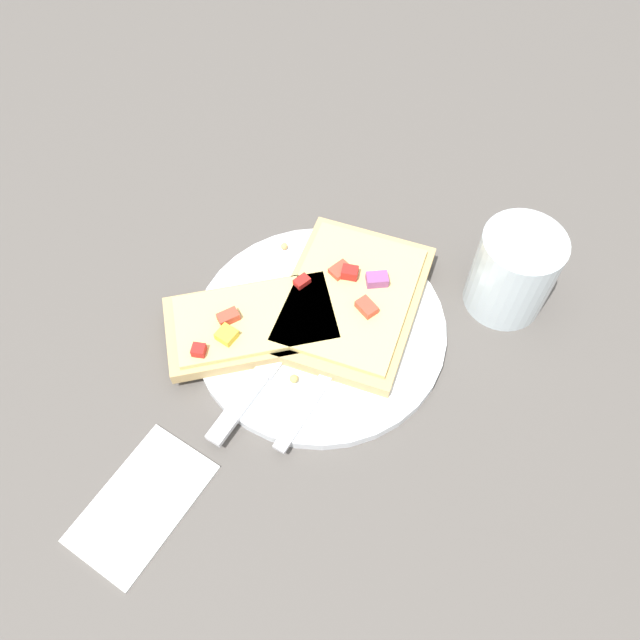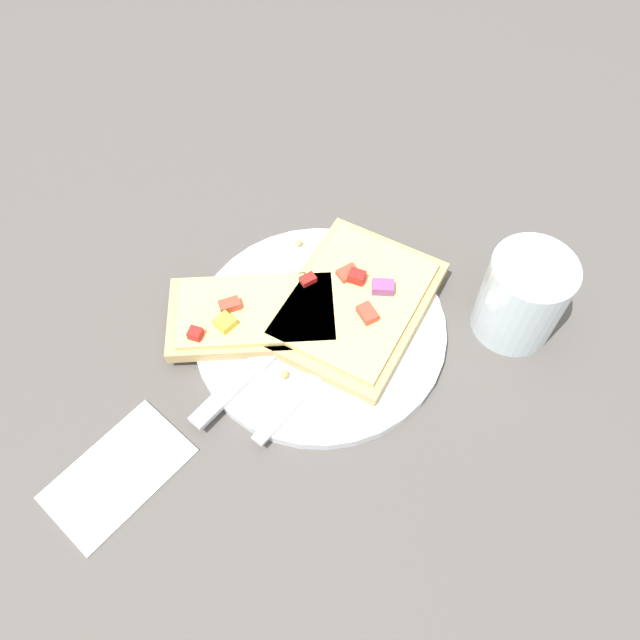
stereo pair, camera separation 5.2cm
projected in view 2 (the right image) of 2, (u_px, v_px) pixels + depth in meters
The scene contains 9 objects.
ground_plane at pixel (320, 331), 0.64m from camera, with size 4.00×4.00×0.00m, color #56514C.
plate at pixel (320, 328), 0.64m from camera, with size 0.26×0.26×0.01m.
fork at pixel (336, 355), 0.61m from camera, with size 0.21×0.03×0.01m.
knife at pixel (260, 360), 0.61m from camera, with size 0.21×0.02×0.01m.
pizza_slice_main at pixel (355, 303), 0.64m from camera, with size 0.21×0.17×0.03m.
pizza_slice_corner at pixel (256, 314), 0.63m from camera, with size 0.19×0.19×0.03m.
crumb_scatter at pixel (302, 315), 0.64m from camera, with size 0.14×0.11×0.01m.
drinking_glass at pixel (522, 297), 0.61m from camera, with size 0.08×0.08×0.10m.
napkin at pixel (118, 473), 0.56m from camera, with size 0.13×0.08×0.01m.
Camera 2 is at (0.25, 0.22, 0.55)m, focal length 35.00 mm.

